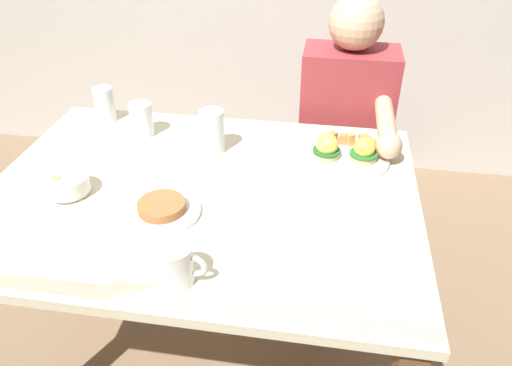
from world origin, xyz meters
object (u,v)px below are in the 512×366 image
dining_table (203,220)px  coffee_mug (176,263)px  fruit_bowl (67,185)px  side_plate (162,209)px  water_glass_near (105,106)px  water_glass_far (142,121)px  water_glass_extra (213,134)px  fork (265,147)px  diner_person (345,130)px  eggs_benedict_plate (345,153)px

dining_table → coffee_mug: (0.04, -0.35, 0.16)m
fruit_bowl → side_plate: fruit_bowl is taller
coffee_mug → water_glass_near: bearing=123.4°
water_glass_far → water_glass_extra: water_glass_extra is taller
coffee_mug → fork: 0.62m
water_glass_far → side_plate: 0.45m
water_glass_far → side_plate: water_glass_far is taller
diner_person → water_glass_extra: bearing=-137.6°
fruit_bowl → water_glass_extra: (0.34, 0.29, 0.03)m
side_plate → water_glass_near: bearing=126.4°
water_glass_far → water_glass_extra: bearing=-14.3°
water_glass_extra → eggs_benedict_plate: bearing=0.9°
water_glass_far → diner_person: diner_person is taller
fork → diner_person: 0.43m
coffee_mug → water_glass_extra: water_glass_extra is taller
fork → water_glass_far: size_ratio=1.36×
dining_table → water_glass_near: 0.59m
water_glass_near → side_plate: bearing=-53.6°
eggs_benedict_plate → water_glass_extra: bearing=-179.1°
dining_table → eggs_benedict_plate: 0.47m
coffee_mug → water_glass_extra: bearing=95.4°
fruit_bowl → fork: size_ratio=0.79×
fruit_bowl → coffee_mug: bearing=-34.8°
water_glass_near → eggs_benedict_plate: bearing=-9.9°
side_plate → diner_person: 0.87m
fork → water_glass_far: bearing=177.1°
eggs_benedict_plate → water_glass_near: bearing=170.1°
eggs_benedict_plate → coffee_mug: coffee_mug is taller
side_plate → diner_person: bearing=56.7°
coffee_mug → water_glass_far: size_ratio=0.99×
fork → coffee_mug: bearing=-99.7°
water_glass_near → side_plate: water_glass_near is taller
diner_person → eggs_benedict_plate: bearing=-91.5°
water_glass_near → fork: bearing=-10.4°
fruit_bowl → water_glass_far: water_glass_far is taller
eggs_benedict_plate → coffee_mug: 0.67m
water_glass_near → side_plate: 0.61m
water_glass_near → diner_person: size_ratio=0.10×
fruit_bowl → side_plate: bearing=-9.4°
coffee_mug → water_glass_extra: (-0.05, 0.57, 0.01)m
fruit_bowl → water_glass_far: size_ratio=1.07×
fruit_bowl → water_glass_near: (-0.08, 0.44, 0.02)m
fork → side_plate: bearing=-119.2°
fork → diner_person: (0.26, 0.34, -0.09)m
coffee_mug → side_plate: bearing=115.8°
eggs_benedict_plate → diner_person: 0.39m
coffee_mug → eggs_benedict_plate: bearing=58.3°
fork → side_plate: side_plate is taller
fork → water_glass_near: size_ratio=1.28×
eggs_benedict_plate → fruit_bowl: size_ratio=2.25×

